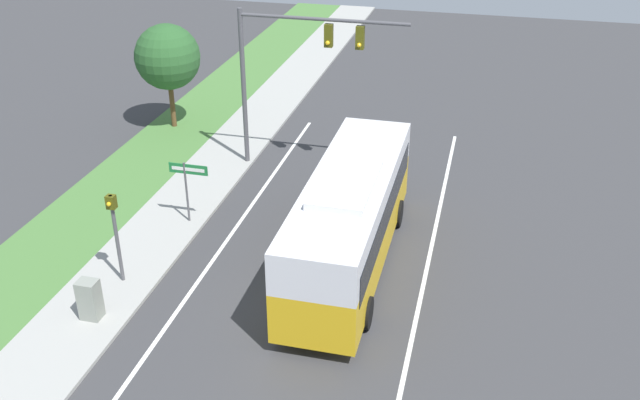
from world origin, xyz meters
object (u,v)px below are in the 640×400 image
object	(u,v)px
bus	(350,215)
pedestrian_signal	(115,225)
signal_gantry	(290,59)
utility_cabinet	(90,299)
street_sign	(188,181)

from	to	relation	value
bus	pedestrian_signal	distance (m)	7.47
signal_gantry	utility_cabinet	bearing A→B (deg)	-103.81
signal_gantry	utility_cabinet	xyz separation A→B (m)	(-2.89, -11.77, -4.11)
bus	signal_gantry	world-z (taller)	signal_gantry
signal_gantry	street_sign	distance (m)	6.80
signal_gantry	street_sign	xyz separation A→B (m)	(-2.34, -5.59, -3.08)
bus	utility_cabinet	xyz separation A→B (m)	(-6.87, -4.82, -1.20)
pedestrian_signal	street_sign	bearing A→B (deg)	81.53
pedestrian_signal	utility_cabinet	world-z (taller)	pedestrian_signal
pedestrian_signal	street_sign	size ratio (longest dim) A/B	1.28
street_sign	utility_cabinet	xyz separation A→B (m)	(-0.56, -6.18, -1.03)
pedestrian_signal	street_sign	world-z (taller)	pedestrian_signal
signal_gantry	pedestrian_signal	size ratio (longest dim) A/B	2.16
bus	utility_cabinet	world-z (taller)	bus
pedestrian_signal	utility_cabinet	distance (m)	2.47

